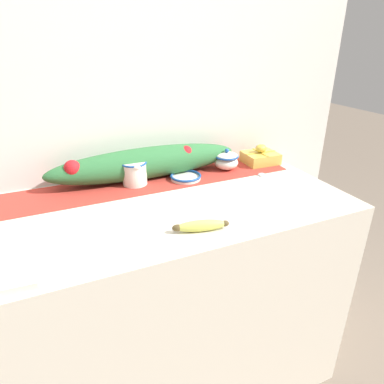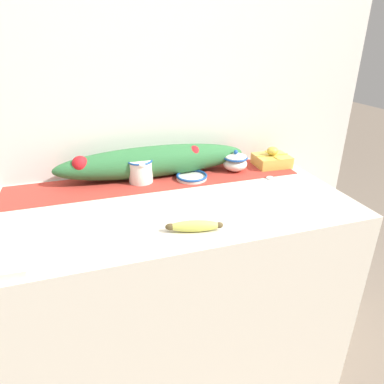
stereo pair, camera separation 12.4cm
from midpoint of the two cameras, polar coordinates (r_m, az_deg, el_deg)
ground_plane at (r=1.88m, az=-0.82°, el=-27.45°), size 12.00×12.00×0.00m
countertop at (r=1.54m, az=-0.92°, el=-17.01°), size 1.35×0.68×0.91m
back_wall at (r=1.52m, az=-5.18°, el=14.01°), size 2.15×0.04×2.40m
table_runner at (r=1.47m, az=-3.47°, el=1.96°), size 1.24×0.23×0.00m
cream_pitcher at (r=1.44m, az=-6.16°, el=3.64°), size 0.11×0.12×0.10m
sugar_bowl at (r=1.58m, az=9.48°, el=4.97°), size 0.11×0.11×0.10m
small_dish at (r=1.47m, az=2.37°, el=2.53°), size 0.13×0.13×0.02m
banana at (r=1.09m, az=3.67°, el=-5.77°), size 0.18×0.08×0.04m
spoon at (r=1.53m, az=14.70°, el=2.18°), size 0.18×0.06×0.01m
napkin_stack at (r=1.04m, az=-26.10°, el=-10.62°), size 0.15×0.15×0.02m
gift_box at (r=1.68m, az=15.23°, el=5.21°), size 0.16×0.14×0.09m
poinsettia_garland at (r=1.49m, az=-4.00°, el=5.13°), size 0.84×0.15×0.13m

